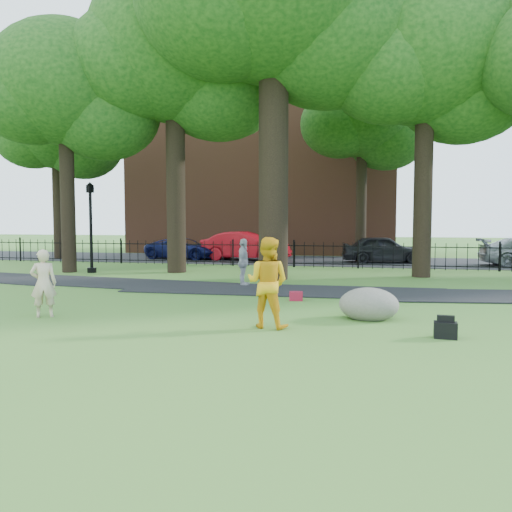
% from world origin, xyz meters
% --- Properties ---
extents(ground, '(120.00, 120.00, 0.00)m').
position_xyz_m(ground, '(0.00, 0.00, 0.00)').
color(ground, '#376F27').
rests_on(ground, ground).
extents(footpath, '(36.07, 3.85, 0.03)m').
position_xyz_m(footpath, '(1.00, 3.90, 0.00)').
color(footpath, black).
rests_on(footpath, ground).
extents(street, '(80.00, 7.00, 0.02)m').
position_xyz_m(street, '(0.00, 16.00, 0.00)').
color(street, black).
rests_on(street, ground).
extents(iron_fence, '(44.00, 0.04, 1.20)m').
position_xyz_m(iron_fence, '(0.00, 12.00, 0.60)').
color(iron_fence, black).
rests_on(iron_fence, ground).
extents(brick_building, '(18.00, 8.00, 12.00)m').
position_xyz_m(brick_building, '(-4.00, 24.00, 6.00)').
color(brick_building, brown).
rests_on(brick_building, ground).
extents(big_tree, '(10.08, 8.61, 14.37)m').
position_xyz_m(big_tree, '(0.13, 7.09, 10.14)').
color(big_tree, black).
rests_on(big_tree, ground).
extents(tree_row, '(26.82, 7.96, 12.42)m').
position_xyz_m(tree_row, '(0.52, 8.40, 8.15)').
color(tree_row, black).
rests_on(tree_row, ground).
extents(woman, '(0.67, 0.61, 1.54)m').
position_xyz_m(woman, '(-3.61, -1.55, 0.77)').
color(woman, beige).
rests_on(woman, ground).
extents(man, '(1.00, 0.84, 1.85)m').
position_xyz_m(man, '(1.56, -1.47, 0.93)').
color(man, orange).
rests_on(man, ground).
extents(pedestrian, '(0.43, 0.95, 1.60)m').
position_xyz_m(pedestrian, '(-0.59, 4.82, 0.80)').
color(pedestrian, '#9D9CA1').
rests_on(pedestrian, ground).
extents(boulder, '(1.50, 1.26, 0.77)m').
position_xyz_m(boulder, '(3.58, -0.11, 0.38)').
color(boulder, '#5F5A4F').
rests_on(boulder, ground).
extents(lamppost, '(0.38, 0.38, 3.82)m').
position_xyz_m(lamppost, '(-7.93, 7.50, 1.87)').
color(lamppost, black).
rests_on(lamppost, ground).
extents(backpack, '(0.43, 0.29, 0.31)m').
position_xyz_m(backpack, '(4.98, -1.65, 0.15)').
color(backpack, black).
rests_on(backpack, ground).
extents(red_bag, '(0.39, 0.28, 0.25)m').
position_xyz_m(red_bag, '(1.62, 2.08, 0.13)').
color(red_bag, maroon).
rests_on(red_bag, ground).
extents(red_sedan, '(5.01, 2.25, 1.59)m').
position_xyz_m(red_sedan, '(-3.21, 15.32, 0.80)').
color(red_sedan, '#AE0D18').
rests_on(red_sedan, ground).
extents(navy_van, '(4.61, 2.57, 1.22)m').
position_xyz_m(navy_van, '(-6.93, 15.50, 0.61)').
color(navy_van, '#0C1140').
rests_on(navy_van, ground).
extents(grey_car, '(4.40, 2.25, 1.43)m').
position_xyz_m(grey_car, '(4.18, 15.47, 0.72)').
color(grey_car, black).
rests_on(grey_car, ground).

